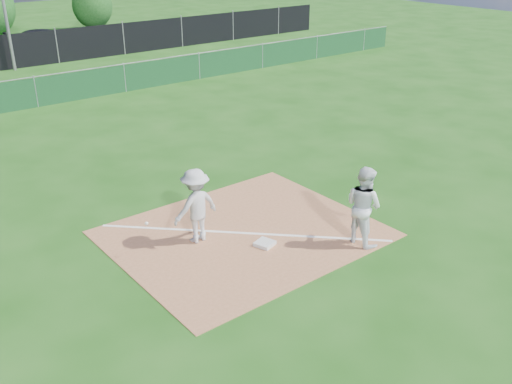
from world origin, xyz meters
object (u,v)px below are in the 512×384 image
(tree_right, at_px, (92,5))
(first_base, at_px, (265,243))
(play_at_first, at_px, (196,206))
(runner, at_px, (363,206))
(car_right, at_px, (48,40))

(tree_right, bearing_deg, first_base, -107.86)
(first_base, distance_m, play_at_first, 1.80)
(first_base, distance_m, runner, 2.41)
(runner, distance_m, tree_right, 35.01)
(play_at_first, bearing_deg, runner, -39.43)
(first_base, height_order, runner, runner)
(runner, bearing_deg, car_right, -5.31)
(first_base, xyz_separation_m, runner, (1.87, -1.25, 0.88))
(car_right, bearing_deg, runner, 176.17)
(first_base, xyz_separation_m, play_at_first, (-1.08, 1.17, 0.85))
(tree_right, bearing_deg, play_at_first, -110.23)
(play_at_first, bearing_deg, tree_right, 69.77)
(tree_right, bearing_deg, car_right, -132.38)
(play_at_first, relative_size, car_right, 0.41)
(car_right, distance_m, tree_right, 8.69)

